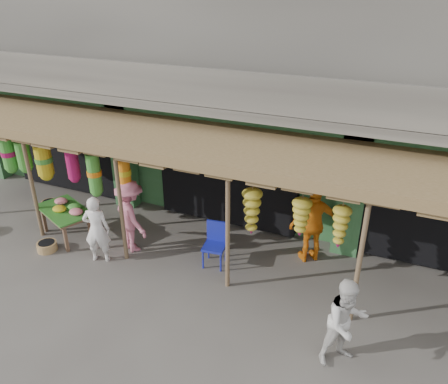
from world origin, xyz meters
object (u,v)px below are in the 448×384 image
at_px(blue_chair, 216,241).
at_px(person_front, 97,229).
at_px(person_right, 346,323).
at_px(person_shopper, 131,216).
at_px(person_vendor, 313,224).
at_px(flower_table, 65,211).

bearing_deg(blue_chair, person_front, -166.53).
bearing_deg(person_right, person_shopper, 121.46).
distance_m(person_right, person_vendor, 2.90).
xyz_separation_m(flower_table, blue_chair, (3.77, 0.44, -0.16)).
distance_m(flower_table, blue_chair, 3.80).
distance_m(blue_chair, person_shopper, 2.04).
bearing_deg(person_front, flower_table, -41.24).
bearing_deg(person_front, person_vendor, -176.85).
height_order(person_front, person_right, same).
relative_size(flower_table, person_vendor, 0.92).
bearing_deg(person_right, person_front, 129.46).
bearing_deg(person_vendor, person_shopper, -18.30).
relative_size(person_vendor, person_shopper, 1.05).
relative_size(person_front, person_shopper, 0.91).
distance_m(blue_chair, person_vendor, 2.17).
bearing_deg(person_front, person_shopper, -143.25).
relative_size(blue_chair, person_shopper, 0.56).
relative_size(person_front, person_right, 1.00).
relative_size(person_right, person_vendor, 0.86).
bearing_deg(blue_chair, person_vendor, 19.08).
height_order(flower_table, person_right, person_right).
bearing_deg(person_shopper, flower_table, 34.94).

